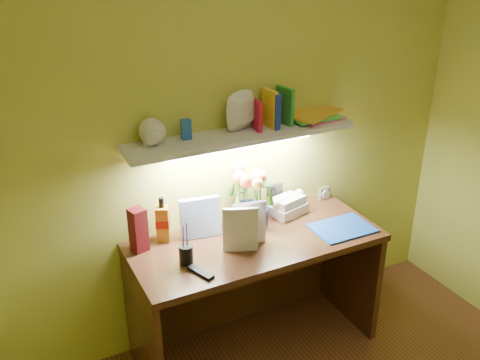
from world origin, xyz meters
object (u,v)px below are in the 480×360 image
object	(u,v)px
flower_bouquet	(251,195)
whisky_bottle	(162,219)
telephone	(287,204)
desk_clock	(324,193)
desk	(256,295)

from	to	relation	value
flower_bouquet	whisky_bottle	world-z (taller)	flower_bouquet
telephone	desk_clock	xyz separation A→B (m)	(0.31, 0.07, -0.03)
desk	telephone	xyz separation A→B (m)	(0.31, 0.18, 0.44)
flower_bouquet	desk_clock	world-z (taller)	flower_bouquet
desk	telephone	distance (m)	0.57
flower_bouquet	whisky_bottle	distance (m)	0.52
desk_clock	telephone	bearing A→B (deg)	-170.76
desk_clock	whisky_bottle	world-z (taller)	whisky_bottle
desk	flower_bouquet	distance (m)	0.59
flower_bouquet	whisky_bottle	xyz separation A→B (m)	(-0.51, 0.05, -0.06)
desk	whisky_bottle	bearing A→B (deg)	154.24
whisky_bottle	flower_bouquet	bearing A→B (deg)	-5.38
telephone	whisky_bottle	xyz separation A→B (m)	(-0.77, 0.04, 0.07)
telephone	flower_bouquet	bearing A→B (deg)	166.89
telephone	desk_clock	distance (m)	0.32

